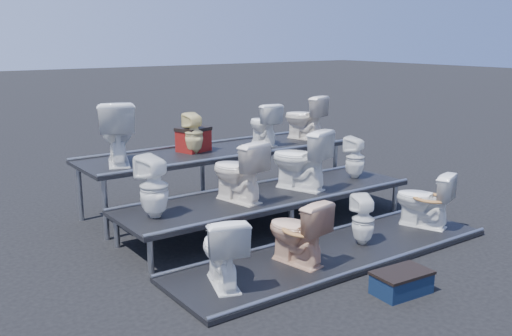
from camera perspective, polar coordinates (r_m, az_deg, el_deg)
ground at (r=7.82m, az=1.31°, el=-5.93°), size 80.00×80.00×0.00m
tier_front at (r=6.88m, az=7.88°, el=-8.51°), size 4.20×1.20×0.06m
tier_mid at (r=7.75m, az=1.31°, el=-4.32°), size 4.20×1.20×0.46m
tier_back at (r=8.73m, az=-3.80°, el=-0.98°), size 4.20×1.20×0.86m
toilet_0 at (r=5.83m, az=-3.38°, el=-8.17°), size 0.63×0.83×0.75m
toilet_1 at (r=6.37m, az=4.10°, el=-6.32°), size 0.54×0.80×0.75m
toilet_2 at (r=7.07m, az=10.67°, el=-5.12°), size 0.36×0.36×0.61m
toilet_3 at (r=7.88m, az=16.43°, el=-3.03°), size 0.65×0.83×0.75m
toilet_4 at (r=6.75m, az=-10.17°, el=-1.86°), size 0.42×0.43×0.74m
toilet_5 at (r=7.30m, az=-1.85°, el=-0.30°), size 0.58×0.85×0.80m
toilet_6 at (r=7.90m, az=4.40°, el=0.89°), size 0.72×0.94×0.85m
toilet_7 at (r=8.64m, az=9.89°, el=1.03°), size 0.34×0.35×0.63m
toilet_8 at (r=7.86m, az=-13.76°, el=3.47°), size 0.73×0.95×0.85m
toilet_9 at (r=8.38m, az=-6.23°, el=3.46°), size 0.27×0.28×0.60m
toilet_10 at (r=9.05m, az=0.76°, el=4.45°), size 0.45×0.69×0.66m
toilet_11 at (r=9.57m, az=4.85°, el=5.08°), size 0.61×0.80×0.73m
red_crate at (r=8.58m, az=-6.27°, el=2.71°), size 0.51×0.46×0.31m
step_stool at (r=6.06m, az=14.34°, el=-11.14°), size 0.60×0.39×0.21m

